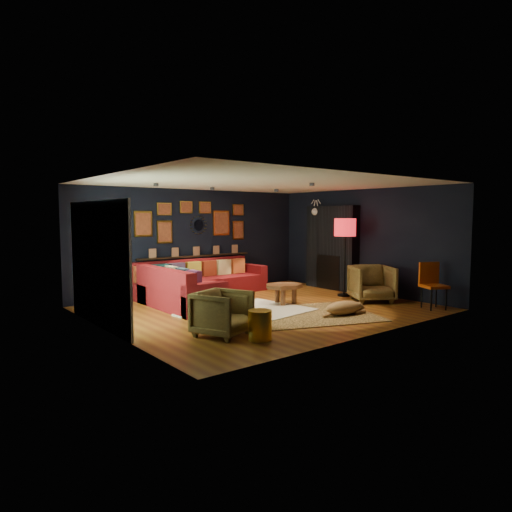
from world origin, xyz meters
TOP-DOWN VIEW (x-y plane):
  - floor at (0.00, 0.00)m, footprint 6.50×6.50m
  - room_walls at (0.00, 0.00)m, footprint 6.50×6.50m
  - sectional at (-0.61, 1.81)m, footprint 3.41×2.69m
  - ledge at (0.00, 2.68)m, footprint 3.20×0.12m
  - gallery_wall at (-0.01, 2.72)m, footprint 3.15×0.04m
  - sunburst_mirror at (0.10, 2.72)m, footprint 0.47×0.16m
  - fireplace at (3.09, 0.90)m, footprint 0.31×1.60m
  - deer_head at (3.14, 1.40)m, footprint 0.50×0.28m
  - sliding_door at (-3.22, 0.60)m, footprint 0.06×2.80m
  - ceiling_spots at (-0.00, 0.80)m, footprint 3.30×2.50m
  - shag_rug at (-0.53, -0.16)m, footprint 2.61×2.04m
  - leopard_rug at (0.16, -0.98)m, footprint 3.30×2.84m
  - coffee_table at (0.60, 0.01)m, footprint 1.02×0.89m
  - pouf at (-0.40, 1.50)m, footprint 0.59×0.59m
  - armchair_left at (-1.89, -1.27)m, footprint 1.00×0.98m
  - armchair_right at (2.45, -0.91)m, footprint 1.18×1.16m
  - gold_stool at (-1.57, -1.84)m, footprint 0.37×0.37m
  - orange_chair at (2.79, -2.17)m, footprint 0.61×0.61m
  - floor_lamp at (2.50, -0.05)m, footprint 0.52×0.52m
  - dog at (0.83, -1.48)m, footprint 1.22×0.71m

SIDE VIEW (x-z plane):
  - floor at x=0.00m, z-range 0.00..0.00m
  - leopard_rug at x=0.16m, z-range 0.00..0.02m
  - shag_rug at x=-0.53m, z-range 0.00..0.03m
  - dog at x=0.83m, z-range 0.02..0.38m
  - pouf at x=-0.40m, z-range 0.03..0.42m
  - gold_stool at x=-1.57m, z-range 0.00..0.47m
  - sectional at x=-0.61m, z-range -0.11..0.75m
  - coffee_table at x=0.60m, z-range 0.16..0.59m
  - armchair_left at x=-1.89m, z-range 0.00..0.80m
  - armchair_right at x=2.45m, z-range 0.00..0.90m
  - orange_chair at x=2.79m, z-range 0.09..1.05m
  - ledge at x=0.00m, z-range 0.90..0.94m
  - fireplace at x=3.09m, z-range -0.08..2.12m
  - sliding_door at x=-3.22m, z-range 0.00..2.20m
  - floor_lamp at x=2.50m, z-range 0.65..2.53m
  - room_walls at x=0.00m, z-range -1.66..4.84m
  - sunburst_mirror at x=0.10m, z-range 1.46..1.93m
  - gallery_wall at x=-0.01m, z-range 1.30..2.32m
  - deer_head at x=3.14m, z-range 1.83..2.28m
  - ceiling_spots at x=0.00m, z-range 2.53..2.59m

